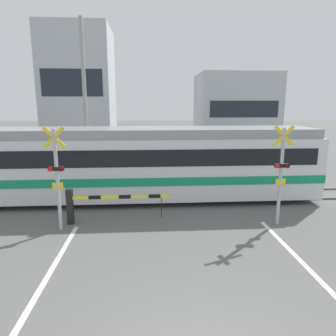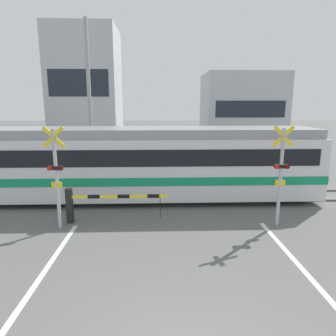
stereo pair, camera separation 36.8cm
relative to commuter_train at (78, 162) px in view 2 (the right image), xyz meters
name	(u,v)px [view 2 (the right image)]	position (x,y,z in m)	size (l,w,h in m)	color
rail_track_near	(167,202)	(3.73, -0.72, -1.57)	(50.00, 0.10, 0.08)	#5B564C
rail_track_far	(166,192)	(3.73, 0.72, -1.57)	(50.00, 0.10, 0.08)	#5B564C
commuter_train	(78,162)	(0.00, 0.00, 0.00)	(19.85, 2.94, 3.00)	silver
crossing_barrier_near	(93,201)	(1.15, -2.72, -0.88)	(3.42, 0.20, 1.20)	black
crossing_barrier_far	(214,167)	(6.31, 2.94, -0.88)	(3.42, 0.20, 1.20)	black
crossing_signal_left	(56,173)	(0.17, -3.19, 0.21)	(0.68, 0.15, 3.30)	#B2B2B7
crossing_signal_right	(281,172)	(7.29, -3.19, 0.21)	(0.68, 0.15, 3.30)	#B2B2B7
building_left_of_street	(86,91)	(-2.75, 14.32, 3.52)	(5.54, 5.19, 10.27)	#B2B7BC
building_right_of_street	(241,113)	(10.80, 14.32, 1.71)	(6.71, 5.19, 6.65)	#B2B7BC
utility_pole_streetside	(89,98)	(-0.58, 5.44, 2.73)	(0.22, 0.22, 8.69)	gray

